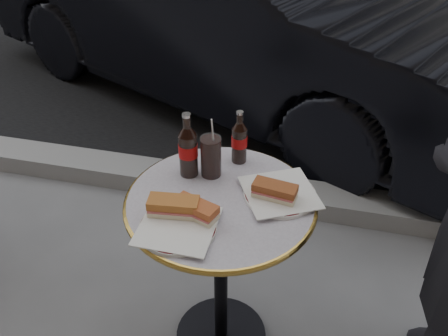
% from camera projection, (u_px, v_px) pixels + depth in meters
% --- Properties ---
extents(curb, '(40.00, 0.20, 0.12)m').
position_uv_depth(curb, '(261.00, 193.00, 2.71)').
color(curb, gray).
rests_on(curb, ground).
extents(bistro_table, '(0.62, 0.62, 0.73)m').
position_uv_depth(bistro_table, '(221.00, 276.00, 1.81)').
color(bistro_table, '#BAB2C4').
rests_on(bistro_table, ground).
extents(plate_left, '(0.27, 0.27, 0.01)m').
position_uv_depth(plate_left, '(178.00, 228.00, 1.48)').
color(plate_left, silver).
rests_on(plate_left, bistro_table).
extents(plate_right, '(0.29, 0.29, 0.01)m').
position_uv_depth(plate_right, '(280.00, 194.00, 1.61)').
color(plate_right, white).
rests_on(plate_right, bistro_table).
extents(sandwich_left_a, '(0.16, 0.09, 0.05)m').
position_uv_depth(sandwich_left_a, '(174.00, 207.00, 1.50)').
color(sandwich_left_a, '#B4672D').
rests_on(sandwich_left_a, plate_left).
extents(sandwich_left_b, '(0.15, 0.11, 0.05)m').
position_uv_depth(sandwich_left_b, '(196.00, 210.00, 1.50)').
color(sandwich_left_b, '#B6582E').
rests_on(sandwich_left_b, plate_left).
extents(sandwich_right, '(0.15, 0.08, 0.05)m').
position_uv_depth(sandwich_right, '(275.00, 192.00, 1.57)').
color(sandwich_right, '#974B26').
rests_on(sandwich_right, plate_right).
extents(cola_bottle_left, '(0.08, 0.08, 0.24)m').
position_uv_depth(cola_bottle_left, '(188.00, 145.00, 1.64)').
color(cola_bottle_left, black).
rests_on(cola_bottle_left, bistro_table).
extents(cola_bottle_right, '(0.07, 0.07, 0.20)m').
position_uv_depth(cola_bottle_right, '(239.00, 137.00, 1.71)').
color(cola_bottle_right, black).
rests_on(cola_bottle_right, bistro_table).
extents(cola_glass, '(0.08, 0.08, 0.15)m').
position_uv_depth(cola_glass, '(211.00, 156.00, 1.66)').
color(cola_glass, black).
rests_on(cola_glass, bistro_table).
extents(parked_car, '(2.90, 4.18, 1.30)m').
position_uv_depth(parked_car, '(234.00, 6.00, 3.37)').
color(parked_car, black).
rests_on(parked_car, ground).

